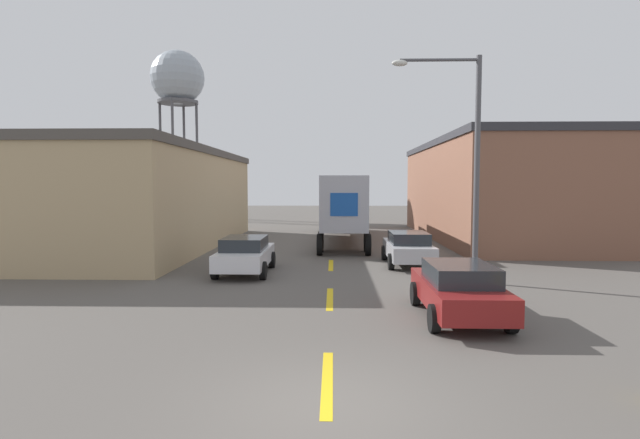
{
  "coord_description": "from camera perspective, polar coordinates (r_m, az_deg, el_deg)",
  "views": [
    {
      "loc": [
        0.1,
        -7.65,
        3.5
      ],
      "look_at": [
        -0.53,
        15.81,
        1.91
      ],
      "focal_mm": 28.0,
      "sensor_mm": 36.0,
      "label": 1
    }
  ],
  "objects": [
    {
      "name": "road_centerline",
      "position": [
        15.66,
        1.14,
        -9.02
      ],
      "size": [
        0.2,
        16.16,
        0.01
      ],
      "color": "gold",
      "rests_on": "ground_plane"
    },
    {
      "name": "parked_car_right_near",
      "position": [
        13.79,
        15.56,
        -7.65
      ],
      "size": [
        2.03,
        4.42,
        1.47
      ],
      "color": "maroon",
      "rests_on": "ground_plane"
    },
    {
      "name": "water_tower",
      "position": [
        57.04,
        -15.97,
        15.09
      ],
      "size": [
        5.64,
        5.64,
        17.81
      ],
      "color": "#47474C",
      "rests_on": "ground_plane"
    },
    {
      "name": "warehouse_left",
      "position": [
        30.84,
        -21.99,
        2.29
      ],
      "size": [
        11.54,
        20.45,
        5.58
      ],
      "color": "tan",
      "rests_on": "ground_plane"
    },
    {
      "name": "parked_car_left_far",
      "position": [
        20.18,
        -8.55,
        -3.91
      ],
      "size": [
        2.03,
        4.42,
        1.47
      ],
      "color": "silver",
      "rests_on": "ground_plane"
    },
    {
      "name": "street_lamp",
      "position": [
        18.67,
        16.35,
        7.56
      ],
      "size": [
        3.17,
        0.32,
        8.08
      ],
      "color": "#4C4C51",
      "rests_on": "ground_plane"
    },
    {
      "name": "ground_plane",
      "position": [
        8.41,
        0.74,
        -20.73
      ],
      "size": [
        160.0,
        160.0,
        0.0
      ],
      "primitive_type": "plane",
      "color": "#56514C"
    },
    {
      "name": "warehouse_right",
      "position": [
        35.02,
        19.12,
        3.21
      ],
      "size": [
        8.47,
        20.29,
        6.43
      ],
      "color": "brown",
      "rests_on": "ground_plane"
    },
    {
      "name": "parked_car_right_mid",
      "position": [
        22.43,
        10.04,
        -3.15
      ],
      "size": [
        2.03,
        4.42,
        1.47
      ],
      "color": "#B2B2B7",
      "rests_on": "ground_plane"
    },
    {
      "name": "semi_truck",
      "position": [
        31.97,
        2.69,
        1.98
      ],
      "size": [
        2.95,
        15.79,
        4.0
      ],
      "rotation": [
        0.0,
        0.0,
        -0.02
      ],
      "color": "black",
      "rests_on": "ground_plane"
    }
  ]
}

